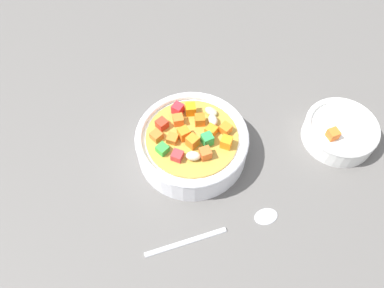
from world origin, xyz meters
TOP-DOWN VIEW (x-y plane):
  - ground_plane at (0.00, 0.00)cm, footprint 140.00×140.00cm
  - soup_bowl_main at (-0.01, 0.01)cm, footprint 16.93×16.93cm
  - spoon at (12.65, 4.68)cm, footprint 6.73×19.21cm
  - side_bowl_small at (-1.68, 23.38)cm, footprint 11.41×11.41cm

SIDE VIEW (x-z plane):
  - ground_plane at x=0.00cm, z-range -2.00..0.00cm
  - spoon at x=12.65cm, z-range -0.04..0.87cm
  - side_bowl_small at x=-1.68cm, z-range -0.35..4.09cm
  - soup_bowl_main at x=-0.01cm, z-range -0.38..5.89cm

